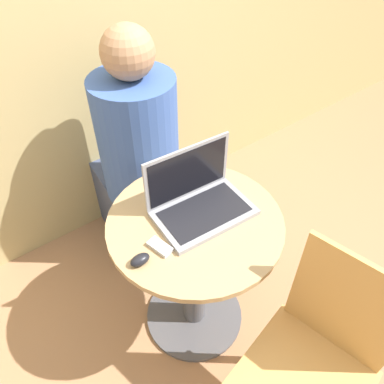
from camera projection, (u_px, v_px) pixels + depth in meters
name	position (u px, v px, depth m)	size (l,w,h in m)	color
ground_plane	(194.00, 315.00, 1.95)	(12.00, 12.00, 0.00)	#9E704C
back_wall	(63.00, 1.00, 1.61)	(7.00, 0.05, 2.60)	tan
round_table	(195.00, 261.00, 1.63)	(0.69, 0.69, 0.73)	#4C4C51
laptop	(198.00, 199.00, 1.46)	(0.39, 0.26, 0.25)	gray
cell_phone	(160.00, 247.00, 1.34)	(0.06, 0.10, 0.02)	silver
computer_mouse	(140.00, 260.00, 1.29)	(0.07, 0.04, 0.04)	black
chair_empty	(314.00, 361.00, 1.31)	(0.48, 0.48, 0.93)	tan
person_seated	(137.00, 167.00, 1.99)	(0.42, 0.62, 1.30)	#3D4766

